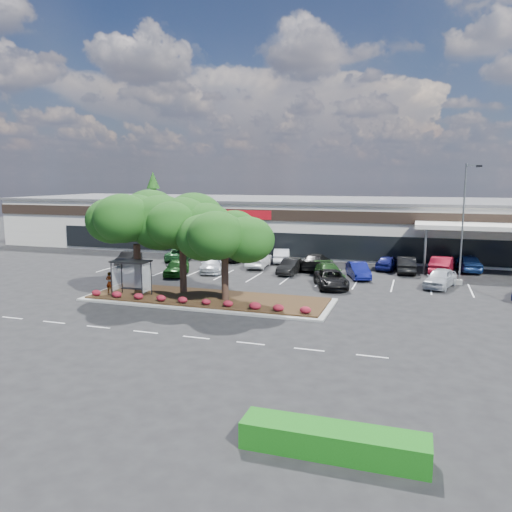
% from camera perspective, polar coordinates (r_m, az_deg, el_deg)
% --- Properties ---
extents(ground, '(160.00, 160.00, 0.00)m').
position_cam_1_polar(ground, '(32.13, -5.14, -7.02)').
color(ground, black).
rests_on(ground, ground).
extents(retail_store, '(80.40, 25.20, 6.25)m').
position_cam_1_polar(retail_store, '(63.72, 6.95, 3.74)').
color(retail_store, silver).
rests_on(retail_store, ground).
extents(landscape_island, '(18.00, 6.00, 0.26)m').
position_cam_1_polar(landscape_island, '(36.42, -5.57, -4.92)').
color(landscape_island, gray).
rests_on(landscape_island, ground).
extents(lane_markings, '(33.12, 20.06, 0.01)m').
position_cam_1_polar(lane_markings, '(41.67, 0.33, -3.28)').
color(lane_markings, silver).
rests_on(lane_markings, ground).
extents(shrub_row, '(17.00, 0.80, 0.50)m').
position_cam_1_polar(shrub_row, '(34.47, -6.98, -5.07)').
color(shrub_row, maroon).
rests_on(shrub_row, landscape_island).
extents(bus_shelter, '(2.75, 1.55, 2.59)m').
position_cam_1_polar(bus_shelter, '(37.59, -13.97, -1.31)').
color(bus_shelter, black).
rests_on(bus_shelter, landscape_island).
extents(island_tree_west, '(7.20, 7.20, 7.89)m').
position_cam_1_polar(island_tree_west, '(38.88, -13.50, 1.87)').
color(island_tree_west, '#0F3D11').
rests_on(island_tree_west, landscape_island).
extents(island_tree_mid, '(6.60, 6.60, 7.32)m').
position_cam_1_polar(island_tree_mid, '(37.84, -8.40, 1.40)').
color(island_tree_mid, '#0F3D11').
rests_on(island_tree_mid, landscape_island).
extents(island_tree_east, '(5.80, 5.80, 6.50)m').
position_cam_1_polar(island_tree_east, '(34.92, -3.59, 0.18)').
color(island_tree_east, '#0F3D11').
rests_on(island_tree_east, landscape_island).
extents(hedge_south_east, '(6.00, 1.30, 0.90)m').
position_cam_1_polar(hedge_south_east, '(17.20, 8.82, -20.18)').
color(hedge_south_east, '#14510E').
rests_on(hedge_south_east, ground).
extents(conifer_north_west, '(4.40, 4.40, 10.00)m').
position_cam_1_polar(conifer_north_west, '(85.63, -11.62, 6.15)').
color(conifer_north_west, '#0F3D11').
rests_on(conifer_north_west, ground).
extents(person_waiting, '(0.63, 0.45, 1.61)m').
position_cam_1_polar(person_waiting, '(38.97, -16.38, -2.91)').
color(person_waiting, '#594C47').
rests_on(person_waiting, landscape_island).
extents(light_pole, '(1.43, 0.63, 9.96)m').
position_cam_1_polar(light_pole, '(44.45, 22.63, 2.56)').
color(light_pole, gray).
rests_on(light_pole, ground).
extents(car_0, '(2.17, 4.32, 1.36)m').
position_cam_1_polar(car_0, '(52.79, -14.37, -0.23)').
color(car_0, black).
rests_on(car_0, ground).
extents(car_1, '(2.54, 4.47, 1.43)m').
position_cam_1_polar(car_1, '(46.11, -9.09, -1.31)').
color(car_1, '#195516').
rests_on(car_1, ground).
extents(car_2, '(3.47, 5.20, 1.40)m').
position_cam_1_polar(car_2, '(47.49, -5.14, -0.96)').
color(car_2, '#B5BAC2').
rests_on(car_2, ground).
extents(car_3, '(1.69, 4.24, 1.37)m').
position_cam_1_polar(car_3, '(46.37, 3.91, -1.20)').
color(car_3, black).
rests_on(car_3, ground).
extents(car_4, '(3.73, 5.32, 1.43)m').
position_cam_1_polar(car_4, '(43.73, 8.36, -1.85)').
color(car_4, '#1C4217').
rests_on(car_4, ground).
extents(car_5, '(3.82, 5.50, 1.39)m').
position_cam_1_polar(car_5, '(40.93, 8.57, -2.62)').
color(car_5, black).
rests_on(car_5, ground).
extents(car_6, '(2.80, 4.52, 1.41)m').
position_cam_1_polar(car_6, '(45.17, 11.61, -1.61)').
color(car_6, navy).
rests_on(car_6, ground).
extents(car_7, '(3.10, 4.85, 1.54)m').
position_cam_1_polar(car_7, '(43.14, 20.30, -2.39)').
color(car_7, silver).
rests_on(car_7, ground).
extents(car_9, '(3.32, 5.45, 1.41)m').
position_cam_1_polar(car_9, '(54.30, -8.65, 0.22)').
color(car_9, '#1C5125').
rests_on(car_9, ground).
extents(car_10, '(2.13, 4.98, 1.68)m').
position_cam_1_polar(car_10, '(53.66, -2.27, 0.35)').
color(car_10, black).
rests_on(car_10, ground).
extents(car_11, '(1.94, 4.85, 1.57)m').
position_cam_1_polar(car_11, '(49.58, 0.33, -0.41)').
color(car_11, silver).
rests_on(car_11, ground).
extents(car_12, '(2.54, 4.75, 1.49)m').
position_cam_1_polar(car_12, '(52.57, 2.96, 0.07)').
color(car_12, white).
rests_on(car_12, ground).
extents(car_13, '(2.23, 5.41, 1.57)m').
position_cam_1_polar(car_13, '(48.83, 6.84, -0.62)').
color(car_13, black).
rests_on(car_13, ground).
extents(car_14, '(2.03, 4.84, 1.55)m').
position_cam_1_polar(car_14, '(48.85, 16.73, -0.94)').
color(car_14, black).
rests_on(car_14, ground).
extents(car_15, '(2.44, 4.42, 1.42)m').
position_cam_1_polar(car_15, '(50.04, 14.85, -0.71)').
color(car_15, navy).
rests_on(car_15, ground).
extents(car_16, '(2.61, 5.32, 1.68)m').
position_cam_1_polar(car_16, '(49.37, 20.51, -0.95)').
color(car_16, maroon).
rests_on(car_16, ground).
extents(car_17, '(2.70, 5.20, 1.69)m').
position_cam_1_polar(car_17, '(51.56, 22.99, -0.69)').
color(car_17, navy).
rests_on(car_17, ground).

